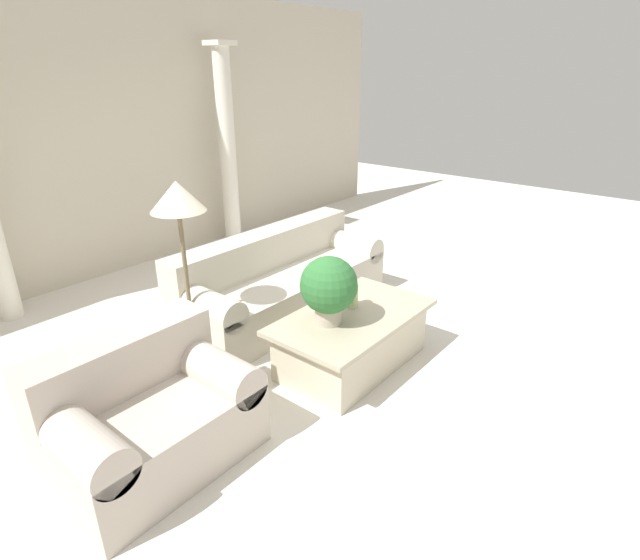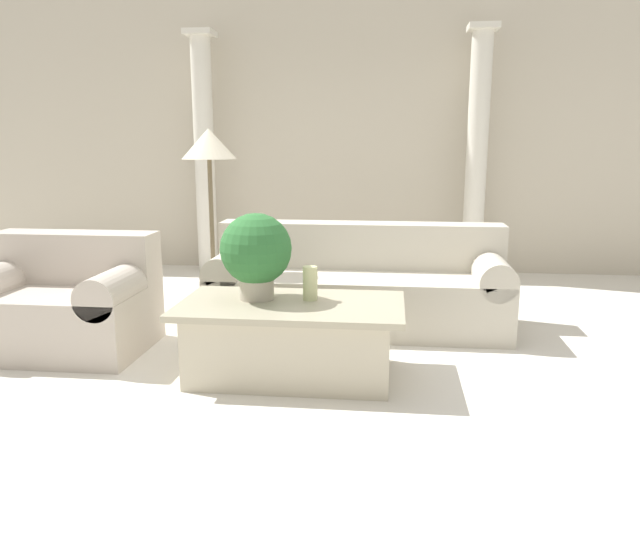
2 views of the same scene
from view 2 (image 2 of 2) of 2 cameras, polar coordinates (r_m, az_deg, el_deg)
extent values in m
plane|color=silver|center=(4.45, -1.86, -6.62)|extent=(16.00, 16.00, 0.00)
cube|color=beige|center=(7.28, 1.72, 13.53)|extent=(10.00, 0.06, 3.20)
cube|color=beige|center=(4.97, 3.49, -1.92)|extent=(2.32, 0.85, 0.44)
cube|color=beige|center=(5.17, 3.73, 3.21)|extent=(2.32, 0.30, 0.37)
cylinder|color=beige|center=(5.07, -8.04, 1.21)|extent=(0.28, 0.85, 0.28)
cylinder|color=beige|center=(4.97, 15.35, 0.66)|extent=(0.28, 0.85, 0.28)
cube|color=#C0B4A6|center=(4.79, -22.57, -3.40)|extent=(1.20, 0.85, 0.44)
cube|color=#C0B4A6|center=(4.95, -21.41, 1.98)|extent=(1.20, 0.30, 0.37)
cylinder|color=#C0B4A6|center=(4.53, -17.75, -0.60)|extent=(0.28, 0.85, 0.28)
cube|color=beige|center=(3.96, -2.61, -5.71)|extent=(1.23, 0.71, 0.44)
cube|color=#B3A98F|center=(3.89, -2.65, -2.37)|extent=(1.40, 0.80, 0.04)
cylinder|color=#B2A893|center=(3.98, -5.80, -0.82)|extent=(0.22, 0.22, 0.13)
sphere|color=#2D6B33|center=(3.93, -5.88, 2.84)|extent=(0.45, 0.45, 0.45)
cylinder|color=beige|center=(3.93, -0.90, -0.30)|extent=(0.09, 0.09, 0.22)
cylinder|color=brown|center=(5.20, -9.54, -3.80)|extent=(0.21, 0.21, 0.03)
cylinder|color=brown|center=(5.06, -9.81, 3.46)|extent=(0.04, 0.04, 1.30)
cone|color=beige|center=(5.00, -10.14, 12.17)|extent=(0.43, 0.43, 0.23)
cylinder|color=silver|center=(7.21, -10.51, 10.90)|extent=(0.22, 0.22, 2.58)
cube|color=silver|center=(7.31, -10.94, 21.31)|extent=(0.31, 0.31, 0.06)
cylinder|color=silver|center=(6.96, 14.12, 10.69)|extent=(0.22, 0.22, 2.58)
cube|color=silver|center=(7.05, 14.71, 21.47)|extent=(0.31, 0.31, 0.06)
camera|label=1|loc=(4.04, -62.38, 19.00)|focal=28.00mm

